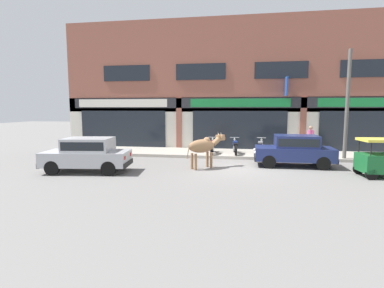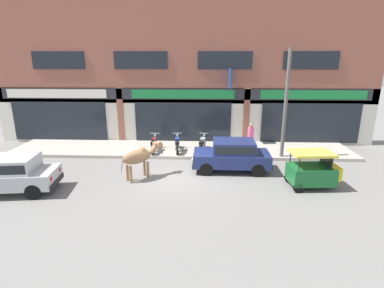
{
  "view_description": "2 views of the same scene",
  "coord_description": "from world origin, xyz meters",
  "px_view_note": "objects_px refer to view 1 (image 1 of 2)",
  "views": [
    {
      "loc": [
        0.17,
        -13.63,
        2.67
      ],
      "look_at": [
        -2.26,
        1.0,
        0.93
      ],
      "focal_mm": 28.0,
      "sensor_mm": 36.0,
      "label": 1
    },
    {
      "loc": [
        1.31,
        -12.57,
        5.1
      ],
      "look_at": [
        0.74,
        1.0,
        1.2
      ],
      "focal_mm": 28.0,
      "sensor_mm": 36.0,
      "label": 2
    }
  ],
  "objects_px": {
    "car_1": "(88,153)",
    "pedestrian": "(310,138)",
    "car_0": "(294,149)",
    "motorcycle_1": "(235,147)",
    "utility_pole": "(347,105)",
    "cow": "(204,146)",
    "motorcycle_2": "(260,147)",
    "motorcycle_0": "(212,147)"
  },
  "relations": [
    {
      "from": "car_1",
      "to": "pedestrian",
      "type": "distance_m",
      "value": 11.27
    },
    {
      "from": "car_0",
      "to": "motorcycle_1",
      "type": "xyz_separation_m",
      "value": [
        -2.79,
        2.43,
        -0.26
      ]
    },
    {
      "from": "car_0",
      "to": "utility_pole",
      "type": "distance_m",
      "value": 3.85
    },
    {
      "from": "motorcycle_1",
      "to": "pedestrian",
      "type": "distance_m",
      "value": 4.01
    },
    {
      "from": "cow",
      "to": "utility_pole",
      "type": "relative_size",
      "value": 0.31
    },
    {
      "from": "car_0",
      "to": "motorcycle_2",
      "type": "distance_m",
      "value": 2.89
    },
    {
      "from": "car_1",
      "to": "motorcycle_2",
      "type": "xyz_separation_m",
      "value": [
        7.45,
        5.29,
        -0.26
      ]
    },
    {
      "from": "cow",
      "to": "pedestrian",
      "type": "distance_m",
      "value": 6.34
    },
    {
      "from": "pedestrian",
      "to": "car_0",
      "type": "bearing_deg",
      "value": -116.85
    },
    {
      "from": "car_0",
      "to": "pedestrian",
      "type": "bearing_deg",
      "value": 63.15
    },
    {
      "from": "car_1",
      "to": "cow",
      "type": "bearing_deg",
      "value": 19.06
    },
    {
      "from": "motorcycle_0",
      "to": "utility_pole",
      "type": "distance_m",
      "value": 7.23
    },
    {
      "from": "car_0",
      "to": "motorcycle_0",
      "type": "xyz_separation_m",
      "value": [
        -4.08,
        2.36,
        -0.26
      ]
    },
    {
      "from": "cow",
      "to": "motorcycle_2",
      "type": "distance_m",
      "value": 4.57
    },
    {
      "from": "car_1",
      "to": "motorcycle_0",
      "type": "bearing_deg",
      "value": 47.04
    },
    {
      "from": "car_0",
      "to": "motorcycle_1",
      "type": "distance_m",
      "value": 3.71
    },
    {
      "from": "cow",
      "to": "car_0",
      "type": "height_order",
      "value": "cow"
    },
    {
      "from": "car_1",
      "to": "pedestrian",
      "type": "height_order",
      "value": "pedestrian"
    },
    {
      "from": "motorcycle_2",
      "to": "pedestrian",
      "type": "height_order",
      "value": "pedestrian"
    },
    {
      "from": "motorcycle_0",
      "to": "pedestrian",
      "type": "height_order",
      "value": "pedestrian"
    },
    {
      "from": "car_1",
      "to": "motorcycle_1",
      "type": "bearing_deg",
      "value": 40.62
    },
    {
      "from": "car_1",
      "to": "motorcycle_2",
      "type": "distance_m",
      "value": 9.14
    },
    {
      "from": "pedestrian",
      "to": "car_1",
      "type": "bearing_deg",
      "value": -153.04
    },
    {
      "from": "utility_pole",
      "to": "motorcycle_1",
      "type": "bearing_deg",
      "value": 172.84
    },
    {
      "from": "motorcycle_1",
      "to": "motorcycle_2",
      "type": "distance_m",
      "value": 1.38
    },
    {
      "from": "motorcycle_0",
      "to": "cow",
      "type": "bearing_deg",
      "value": -90.76
    },
    {
      "from": "cow",
      "to": "motorcycle_2",
      "type": "relative_size",
      "value": 0.94
    },
    {
      "from": "cow",
      "to": "pedestrian",
      "type": "xyz_separation_m",
      "value": [
        5.3,
        3.47,
        0.15
      ]
    },
    {
      "from": "car_1",
      "to": "utility_pole",
      "type": "relative_size",
      "value": 0.69
    },
    {
      "from": "motorcycle_2",
      "to": "utility_pole",
      "type": "distance_m",
      "value": 4.82
    },
    {
      "from": "utility_pole",
      "to": "pedestrian",
      "type": "bearing_deg",
      "value": 159.2
    },
    {
      "from": "car_0",
      "to": "motorcycle_0",
      "type": "height_order",
      "value": "car_0"
    },
    {
      "from": "motorcycle_1",
      "to": "pedestrian",
      "type": "bearing_deg",
      "value": -1.48
    },
    {
      "from": "motorcycle_2",
      "to": "pedestrian",
      "type": "xyz_separation_m",
      "value": [
        2.59,
        -0.18,
        0.6
      ]
    },
    {
      "from": "cow",
      "to": "utility_pole",
      "type": "bearing_deg",
      "value": 22.75
    },
    {
      "from": "car_0",
      "to": "car_1",
      "type": "bearing_deg",
      "value": -162.61
    },
    {
      "from": "motorcycle_1",
      "to": "utility_pole",
      "type": "height_order",
      "value": "utility_pole"
    },
    {
      "from": "cow",
      "to": "utility_pole",
      "type": "distance_m",
      "value": 7.68
    },
    {
      "from": "cow",
      "to": "motorcycle_0",
      "type": "bearing_deg",
      "value": 89.24
    },
    {
      "from": "motorcycle_2",
      "to": "motorcycle_1",
      "type": "bearing_deg",
      "value": -176.73
    },
    {
      "from": "motorcycle_1",
      "to": "pedestrian",
      "type": "relative_size",
      "value": 1.13
    },
    {
      "from": "motorcycle_0",
      "to": "motorcycle_1",
      "type": "height_order",
      "value": "same"
    }
  ]
}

